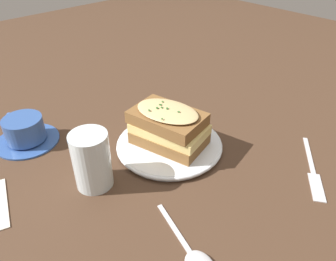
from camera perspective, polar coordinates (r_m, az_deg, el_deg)
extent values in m
plane|color=#473021|center=(0.71, -0.10, -2.77)|extent=(2.40, 2.40, 0.00)
cylinder|color=white|center=(0.70, 0.00, -2.69)|extent=(0.21, 0.21, 0.01)
torus|color=white|center=(0.69, 0.00, -2.51)|extent=(0.23, 0.23, 0.01)
cube|color=brown|center=(0.68, 0.00, -1.38)|extent=(0.17, 0.13, 0.03)
cube|color=#EAD17A|center=(0.67, 0.00, 0.19)|extent=(0.17, 0.13, 0.02)
cube|color=brown|center=(0.66, -0.25, 1.94)|extent=(0.16, 0.12, 0.03)
ellipsoid|color=#DBBC7F|center=(0.65, -0.26, 3.23)|extent=(0.15, 0.12, 0.01)
cube|color=#2D6028|center=(0.67, -1.22, 4.58)|extent=(0.01, 0.01, 0.00)
cube|color=#2D6028|center=(0.66, -1.06, 4.02)|extent=(0.01, 0.00, 0.00)
cube|color=#2D6028|center=(0.65, -3.29, 3.55)|extent=(0.01, 0.01, 0.00)
cube|color=#2D6028|center=(0.62, -1.04, 2.08)|extent=(0.01, 0.00, 0.00)
cube|color=#2D6028|center=(0.65, -0.56, 3.92)|extent=(0.01, 0.01, 0.00)
cube|color=#2D6028|center=(0.68, -0.94, 5.06)|extent=(0.01, 0.00, 0.00)
cube|color=#2D6028|center=(0.64, 1.90, 3.28)|extent=(0.01, 0.00, 0.00)
cube|color=#2D6028|center=(0.66, -1.88, 3.95)|extent=(0.01, 0.01, 0.00)
cylinder|color=#33569E|center=(0.78, -23.27, -1.52)|extent=(0.14, 0.14, 0.01)
cylinder|color=#33569E|center=(0.77, -23.76, 0.27)|extent=(0.08, 0.08, 0.05)
cylinder|color=#381E0F|center=(0.76, -24.09, 1.48)|extent=(0.07, 0.07, 0.00)
torus|color=#33569E|center=(0.81, -25.52, 1.59)|extent=(0.04, 0.01, 0.04)
cylinder|color=silver|center=(0.60, -13.15, -5.07)|extent=(0.07, 0.07, 0.11)
cube|color=silver|center=(0.74, 23.37, -3.85)|extent=(0.08, 0.10, 0.00)
cube|color=silver|center=(0.67, 24.49, -8.93)|extent=(0.06, 0.07, 0.00)
cube|color=#333335|center=(0.66, 25.12, -9.55)|extent=(0.03, 0.04, 0.00)
cube|color=#333335|center=(0.66, 24.65, -9.51)|extent=(0.03, 0.04, 0.00)
cube|color=#333335|center=(0.66, 24.19, -9.48)|extent=(0.03, 0.04, 0.00)
cube|color=silver|center=(0.55, 1.07, -16.55)|extent=(0.11, 0.04, 0.00)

